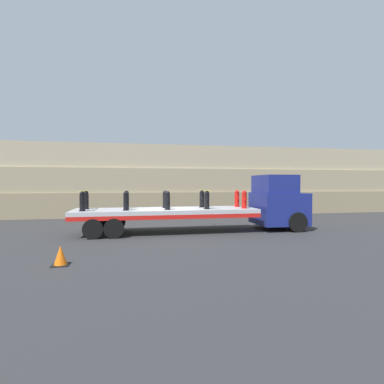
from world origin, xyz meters
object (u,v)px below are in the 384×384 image
object	(u,v)px
fire_hydrant_black_far_0	(86,200)
fire_hydrant_black_near_2	(168,201)
fire_hydrant_black_near_1	(126,201)
flatbed_trailer	(156,213)
fire_hydrant_red_near_4	(244,200)
fire_hydrant_black_far_2	(165,199)
fire_hydrant_black_near_3	(207,200)
fire_hydrant_black_far_3	(202,199)
traffic_cone	(60,256)
truck_cab	(279,202)
fire_hydrant_black_far_1	(127,200)
fire_hydrant_black_near_0	(82,201)
fire_hydrant_red_far_4	(237,199)

from	to	relation	value
fire_hydrant_black_far_0	fire_hydrant_black_near_2	world-z (taller)	same
fire_hydrant_black_far_0	fire_hydrant_black_near_1	distance (m)	2.26
flatbed_trailer	fire_hydrant_red_near_4	world-z (taller)	fire_hydrant_red_near_4
fire_hydrant_black_near_1	fire_hydrant_black_far_2	size ratio (longest dim) A/B	1.00
fire_hydrant_black_near_3	fire_hydrant_black_far_3	size ratio (longest dim) A/B	1.00
flatbed_trailer	fire_hydrant_black_near_2	world-z (taller)	fire_hydrant_black_near_2
fire_hydrant_black_near_2	fire_hydrant_red_near_4	size ratio (longest dim) A/B	1.00
fire_hydrant_black_far_0	traffic_cone	xyz separation A→B (m)	(0.14, -5.99, -1.35)
fire_hydrant_black_far_3	fire_hydrant_red_near_4	size ratio (longest dim) A/B	1.00
fire_hydrant_black_far_0	fire_hydrant_black_near_3	xyz separation A→B (m)	(5.91, -1.10, 0.00)
fire_hydrant_black_far_0	fire_hydrant_black_far_3	xyz separation A→B (m)	(5.91, 0.00, 0.00)
truck_cab	fire_hydrant_black_near_2	distance (m)	6.19
truck_cab	fire_hydrant_black_far_1	size ratio (longest dim) A/B	3.20
fire_hydrant_black_near_0	fire_hydrant_black_far_3	bearing A→B (deg)	10.55
fire_hydrant_black_near_2	fire_hydrant_black_far_3	bearing A→B (deg)	29.18
fire_hydrant_black_near_1	fire_hydrant_red_near_4	xyz separation A→B (m)	(5.91, 0.00, 0.00)
fire_hydrant_black_far_1	fire_hydrant_red_far_4	distance (m)	5.91
fire_hydrant_black_far_2	fire_hydrant_red_near_4	distance (m)	4.09
truck_cab	fire_hydrant_black_far_1	bearing A→B (deg)	176.13
fire_hydrant_black_far_1	fire_hydrant_black_near_3	xyz separation A→B (m)	(3.94, -1.10, 0.00)
fire_hydrant_black_far_1	fire_hydrant_black_near_2	size ratio (longest dim) A/B	1.00
fire_hydrant_black_near_0	fire_hydrant_red_near_4	distance (m)	7.89
fire_hydrant_black_far_1	fire_hydrant_black_far_0	bearing A→B (deg)	180.00
flatbed_trailer	traffic_cone	distance (m)	6.40
fire_hydrant_black_far_1	flatbed_trailer	bearing A→B (deg)	-20.60
fire_hydrant_black_far_0	fire_hydrant_red_far_4	world-z (taller)	same
fire_hydrant_black_near_1	fire_hydrant_red_far_4	world-z (taller)	same
fire_hydrant_black_near_3	flatbed_trailer	bearing A→B (deg)	167.47
fire_hydrant_black_near_0	fire_hydrant_black_far_3	xyz separation A→B (m)	(5.91, 1.10, 0.00)
flatbed_trailer	fire_hydrant_black_near_1	world-z (taller)	fire_hydrant_black_near_1
flatbed_trailer	traffic_cone	xyz separation A→B (m)	(-3.30, -5.44, -0.69)
fire_hydrant_black_near_0	fire_hydrant_black_near_3	xyz separation A→B (m)	(5.91, 0.00, 0.00)
fire_hydrant_black_far_0	fire_hydrant_black_far_3	distance (m)	5.91
fire_hydrant_black_far_1	fire_hydrant_black_near_2	world-z (taller)	same
fire_hydrant_black_near_1	truck_cab	bearing A→B (deg)	3.87
fire_hydrant_black_near_3	fire_hydrant_red_near_4	size ratio (longest dim) A/B	1.00
fire_hydrant_black_far_1	fire_hydrant_black_far_3	size ratio (longest dim) A/B	1.00
flatbed_trailer	fire_hydrant_black_near_2	distance (m)	1.00
flatbed_trailer	truck_cab	bearing A→B (deg)	0.00
fire_hydrant_black_far_2	traffic_cone	size ratio (longest dim) A/B	1.50
fire_hydrant_black_near_3	fire_hydrant_red_near_4	xyz separation A→B (m)	(1.97, 0.00, 0.00)
flatbed_trailer	fire_hydrant_black_far_3	distance (m)	2.62
flatbed_trailer	fire_hydrant_black_near_2	size ratio (longest dim) A/B	9.94
fire_hydrant_black_near_0	fire_hydrant_black_far_0	world-z (taller)	same
fire_hydrant_black_near_0	fire_hydrant_black_far_2	distance (m)	4.09
fire_hydrant_black_near_1	fire_hydrant_black_far_2	distance (m)	2.26
traffic_cone	fire_hydrant_black_far_3	bearing A→B (deg)	46.06
truck_cab	flatbed_trailer	world-z (taller)	truck_cab
fire_hydrant_black_far_0	fire_hydrant_black_far_2	size ratio (longest dim) A/B	1.00
fire_hydrant_black_far_3	fire_hydrant_black_near_2	bearing A→B (deg)	-150.82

